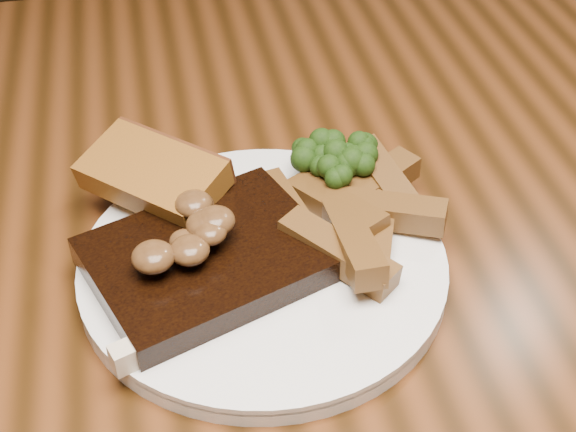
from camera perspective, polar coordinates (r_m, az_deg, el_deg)
name	(u,v)px	position (r m, az deg, el deg)	size (l,w,h in m)	color
dining_table	(271,322)	(0.67, -1.23, -7.57)	(1.60, 0.90, 0.75)	#532910
chair_far	(140,91)	(1.32, -10.47, 8.76)	(0.48, 0.48, 0.86)	black
plate	(263,267)	(0.57, -1.78, -3.67)	(0.26, 0.26, 0.01)	white
steak	(208,260)	(0.55, -5.68, -3.13)	(0.15, 0.12, 0.02)	black
steak_bone	(219,320)	(0.52, -4.95, -7.35)	(0.14, 0.01, 0.02)	beige
mushroom_pile	(201,235)	(0.53, -6.22, -1.32)	(0.08, 0.08, 0.03)	brown
garlic_bread	(155,196)	(0.61, -9.41, 1.44)	(0.10, 0.06, 0.02)	#94531B
potato_wedges	(354,218)	(0.58, 4.75, -0.13)	(0.11, 0.11, 0.02)	brown
broccoli_cluster	(332,162)	(0.62, 3.18, 3.82)	(0.06, 0.06, 0.04)	#1E3A0D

